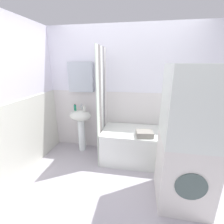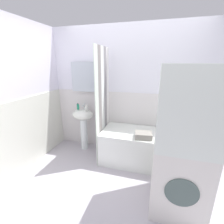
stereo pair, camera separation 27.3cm
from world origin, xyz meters
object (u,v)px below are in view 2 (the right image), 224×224
Objects in this scene: soap_dispenser at (78,107)px; lotion_bottle at (188,126)px; bathtub at (146,148)px; washer_dryer_stack at (182,144)px; body_wash_bottle at (172,125)px; toothbrush_cup at (87,108)px; towel_folded at (143,135)px; shampoo_bottle at (181,126)px; sink at (83,121)px.

soap_dispenser is 0.60× the size of lotion_bottle.
washer_dryer_stack reaches higher than bathtub.
lotion_bottle is (0.68, 0.25, 0.40)m from bathtub.
lotion_bottle reaches higher than body_wash_bottle.
soap_dispenser is 0.76× the size of body_wash_bottle.
toothbrush_cup is 1.34m from bathtub.
body_wash_bottle is 0.68m from towel_folded.
toothbrush_cup reaches higher than towel_folded.
washer_dryer_stack is (-0.24, -1.07, 0.18)m from lotion_bottle.
body_wash_bottle is (-0.15, 0.02, -0.01)m from shampoo_bottle.
towel_folded is (1.24, -0.36, 0.00)m from sink.
soap_dispenser is 2.06m from lotion_bottle.
bathtub is 0.82m from lotion_bottle.
soap_dispenser is at bearing -176.66° from shampoo_bottle.
sink reaches higher than shampoo_bottle.
soap_dispenser is at bearing -177.47° from lotion_bottle.
bathtub is 0.39m from towel_folded.
bathtub is at bearing -145.06° from body_wash_bottle.
soap_dispenser is at bearing -175.74° from body_wash_bottle.
soap_dispenser is 2.06m from washer_dryer_stack.
lotion_bottle reaches higher than towel_folded.
soap_dispenser is 1.25× the size of toothbrush_cup.
shampoo_bottle is (-0.11, 0.02, -0.01)m from lotion_bottle.
sink is 1.95m from lotion_bottle.
bathtub is 0.90× the size of washer_dryer_stack.
bathtub is 0.63m from body_wash_bottle.
shampoo_bottle reaches higher than body_wash_bottle.
sink is 4.77× the size of body_wash_bottle.
body_wash_bottle is at bearing 172.26° from shampoo_bottle.
soap_dispenser is 1.81m from body_wash_bottle.
body_wash_bottle is at bearing 4.26° from soap_dispenser.
bathtub is at bearing -154.38° from shampoo_bottle.
body_wash_bottle is (0.42, 0.29, 0.37)m from bathtub.
lotion_bottle is at bearing -11.92° from shampoo_bottle.
towel_folded is (-0.46, -0.50, -0.04)m from body_wash_bottle.
bathtub is 5.84× the size of towel_folded.
sink reaches higher than bathtub.
washer_dryer_stack reaches higher than lotion_bottle.
toothbrush_cup is 1.77m from shampoo_bottle.
shampoo_bottle is at bearing 4.19° from toothbrush_cup.
shampoo_bottle is 0.15m from body_wash_bottle.
lotion_bottle is 1.27× the size of body_wash_bottle.
shampoo_bottle is 1.15× the size of body_wash_bottle.
sink is 1.85m from shampoo_bottle.
toothbrush_cup is at bearing -174.70° from body_wash_bottle.
toothbrush_cup is at bearing -175.81° from shampoo_bottle.
bathtub is at bearing -7.03° from toothbrush_cup.
toothbrush_cup reaches higher than lotion_bottle.
towel_folded is 0.82m from washer_dryer_stack.
sink is 1.33m from bathtub.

